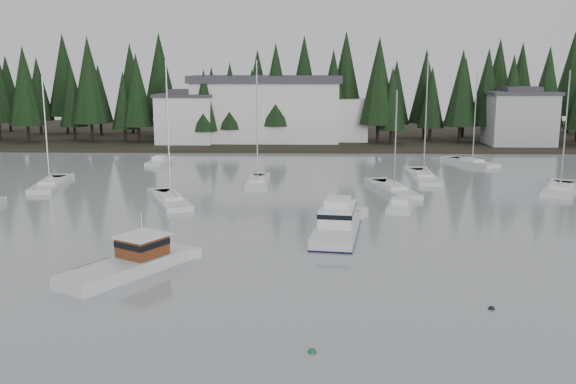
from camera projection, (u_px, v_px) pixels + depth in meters
name	position (u px, v px, depth m)	size (l,w,h in m)	color
ground	(271.00, 367.00, 28.07)	(260.00, 260.00, 0.00)	gray
far_shore_land	(296.00, 135.00, 123.21)	(240.00, 54.00, 1.00)	black
conifer_treeline	(296.00, 141.00, 112.42)	(200.00, 22.00, 20.00)	black
house_west	(186.00, 118.00, 105.08)	(9.54, 7.42, 8.75)	silver
house_east_a	(519.00, 117.00, 102.77)	(10.60, 8.48, 9.25)	#999EA0
harbor_inn	(278.00, 109.00, 107.79)	(29.50, 11.50, 10.90)	silver
lobster_boat_brown	(127.00, 265.00, 40.79)	(7.02, 8.92, 4.30)	silver
cabin_cruiser_center	(337.00, 226.00, 50.12)	(4.62, 10.53, 4.37)	silver
sailboat_1	(258.00, 184.00, 71.12)	(2.70, 8.98, 14.15)	silver
sailboat_2	(50.00, 186.00, 70.04)	(3.83, 9.59, 12.37)	silver
sailboat_5	(171.00, 202.00, 61.85)	(5.88, 9.59, 14.05)	silver
sailboat_6	(423.00, 178.00, 74.88)	(2.80, 10.11, 14.82)	silver
sailboat_7	(560.00, 191.00, 67.17)	(6.66, 9.11, 13.09)	silver
sailboat_8	(394.00, 191.00, 67.31)	(4.60, 10.07, 11.10)	silver
sailboat_9	(472.00, 164.00, 85.98)	(5.97, 8.26, 12.86)	silver
runabout_1	(400.00, 208.00, 58.96)	(3.28, 5.59, 1.42)	silver
runabout_3	(160.00, 162.00, 86.71)	(2.82, 6.12, 1.42)	silver
mooring_buoy_green	(312.00, 353.00, 29.51)	(0.41, 0.41, 0.41)	#145933
mooring_buoy_dark	(491.00, 309.00, 34.78)	(0.38, 0.38, 0.38)	black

